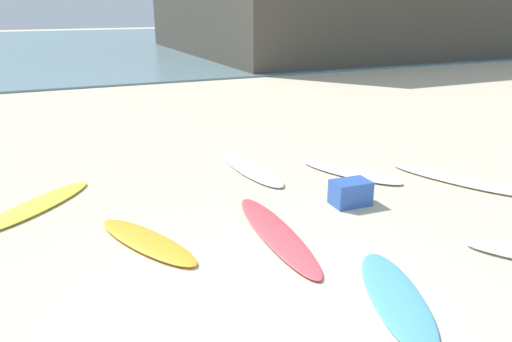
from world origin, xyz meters
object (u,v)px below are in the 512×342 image
object	(u,v)px
surfboard_5	(251,169)
surfboard_1	(276,233)
surfboard_2	(396,297)
beach_cooler	(350,193)
surfboard_6	(37,205)
surfboard_0	(458,179)
surfboard_3	(350,172)
surfboard_7	(147,241)

from	to	relation	value
surfboard_5	surfboard_1	bearing A→B (deg)	70.52
surfboard_2	beach_cooler	size ratio (longest dim) A/B	3.28
surfboard_5	surfboard_6	bearing A→B (deg)	0.90
surfboard_1	beach_cooler	xyz separation A→B (m)	(1.52, 0.50, 0.16)
surfboard_0	surfboard_1	size ratio (longest dim) A/B	0.96
surfboard_2	surfboard_6	world-z (taller)	surfboard_6
surfboard_2	surfboard_3	xyz separation A→B (m)	(1.86, 3.60, 0.01)
surfboard_2	surfboard_1	bearing A→B (deg)	-53.88
surfboard_0	surfboard_3	xyz separation A→B (m)	(-1.51, 1.09, 0.00)
surfboard_1	surfboard_6	size ratio (longest dim) A/B	1.17
surfboard_6	surfboard_7	bearing A→B (deg)	-11.11
surfboard_1	surfboard_3	distance (m)	2.91
surfboard_6	surfboard_1	bearing A→B (deg)	6.02
surfboard_1	surfboard_7	xyz separation A→B (m)	(-1.65, 0.46, 0.00)
surfboard_1	beach_cooler	world-z (taller)	beach_cooler
surfboard_6	beach_cooler	xyz separation A→B (m)	(4.45, -1.84, 0.16)
surfboard_0	surfboard_7	xyz separation A→B (m)	(-5.51, -0.17, 0.00)
surfboard_0	surfboard_6	size ratio (longest dim) A/B	1.12
surfboard_7	surfboard_1	bearing A→B (deg)	140.69
surfboard_0	beach_cooler	world-z (taller)	beach_cooler
surfboard_3	surfboard_6	xyz separation A→B (m)	(-5.29, 0.63, -0.00)
surfboard_3	beach_cooler	size ratio (longest dim) A/B	3.47
surfboard_1	surfboard_3	bearing A→B (deg)	40.03
surfboard_3	beach_cooler	distance (m)	1.48
surfboard_1	surfboard_6	distance (m)	3.75
surfboard_0	beach_cooler	distance (m)	2.35
surfboard_6	beach_cooler	bearing A→B (deg)	22.21
surfboard_2	surfboard_3	world-z (taller)	surfboard_3
surfboard_7	surfboard_5	bearing A→B (deg)	-161.90
surfboard_5	beach_cooler	bearing A→B (deg)	106.53
surfboard_0	surfboard_5	world-z (taller)	same
surfboard_7	beach_cooler	world-z (taller)	beach_cooler
surfboard_3	surfboard_7	world-z (taller)	same
surfboard_2	surfboard_7	size ratio (longest dim) A/B	1.00
surfboard_6	surfboard_7	world-z (taller)	surfboard_7
surfboard_0	surfboard_3	bearing A→B (deg)	121.36
surfboard_6	beach_cooler	world-z (taller)	beach_cooler
surfboard_3	surfboard_7	distance (m)	4.19
surfboard_3	surfboard_5	size ratio (longest dim) A/B	0.90
surfboard_5	beach_cooler	size ratio (longest dim) A/B	3.86
surfboard_2	surfboard_7	distance (m)	3.17
surfboard_6	surfboard_7	xyz separation A→B (m)	(1.28, -1.89, 0.00)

